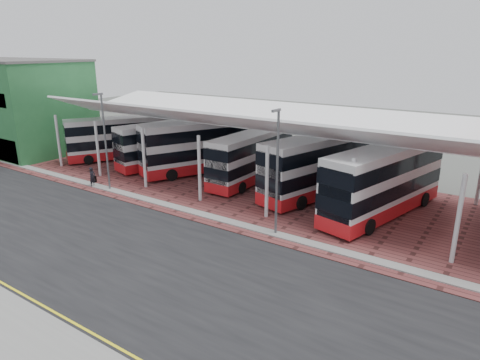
{
  "coord_description": "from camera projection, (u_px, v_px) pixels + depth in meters",
  "views": [
    {
      "loc": [
        14.22,
        -15.82,
        11.53
      ],
      "look_at": [
        -1.05,
        6.73,
        3.03
      ],
      "focal_mm": 32.0,
      "sensor_mm": 36.0,
      "label": 1
    }
  ],
  "objects": [
    {
      "name": "bus_1",
      "position": [
        168.0,
        144.0,
        42.69
      ],
      "size": [
        5.31,
        10.86,
        4.37
      ],
      "rotation": [
        0.0,
        0.0,
        -0.28
      ],
      "color": "silver",
      "rests_on": "forecourt"
    },
    {
      "name": "ground",
      "position": [
        187.0,
        266.0,
        23.55
      ],
      "size": [
        140.0,
        140.0,
        0.0
      ],
      "primitive_type": "plane",
      "color": "#4C4F4A"
    },
    {
      "name": "shop_green",
      "position": [
        43.0,
        108.0,
        46.75
      ],
      "size": [
        6.4,
        10.2,
        10.22
      ],
      "color": "#296937",
      "rests_on": "ground"
    },
    {
      "name": "north_kerb",
      "position": [
        249.0,
        227.0,
        28.43
      ],
      "size": [
        120.0,
        0.8,
        0.14
      ],
      "primitive_type": "cube",
      "color": "slate",
      "rests_on": "ground"
    },
    {
      "name": "bus_4",
      "position": [
        321.0,
        166.0,
        34.1
      ],
      "size": [
        5.7,
        12.04,
        4.84
      ],
      "rotation": [
        0.0,
        0.0,
        -0.27
      ],
      "color": "silver",
      "rests_on": "forecourt"
    },
    {
      "name": "lamp_east",
      "position": [
        277.0,
        169.0,
        26.14
      ],
      "size": [
        0.16,
        0.9,
        8.07
      ],
      "color": "#53555A",
      "rests_on": "ground"
    },
    {
      "name": "shop_cream",
      "position": [
        11.0,
        104.0,
        50.23
      ],
      "size": [
        6.4,
        10.2,
        10.22
      ],
      "color": "beige",
      "rests_on": "ground"
    },
    {
      "name": "yellow_line_far",
      "position": [
        84.0,
        329.0,
        18.25
      ],
      "size": [
        120.0,
        0.12,
        0.01
      ],
      "primitive_type": "cube",
      "color": "yellow",
      "rests_on": "road"
    },
    {
      "name": "lamp_west",
      "position": [
        105.0,
        139.0,
        34.7
      ],
      "size": [
        0.16,
        0.9,
        8.07
      ],
      "color": "#53555A",
      "rests_on": "ground"
    },
    {
      "name": "pedestrian",
      "position": [
        92.0,
        177.0,
        36.47
      ],
      "size": [
        0.54,
        0.7,
        1.71
      ],
      "primitive_type": "imported",
      "rotation": [
        0.0,
        0.0,
        1.8
      ],
      "color": "black",
      "rests_on": "forecourt"
    },
    {
      "name": "bus_0",
      "position": [
        119.0,
        138.0,
        45.42
      ],
      "size": [
        7.57,
        10.42,
        4.4
      ],
      "rotation": [
        0.0,
        0.0,
        -0.54
      ],
      "color": "silver",
      "rests_on": "forecourt"
    },
    {
      "name": "canopy",
      "position": [
        239.0,
        118.0,
        36.05
      ],
      "size": [
        37.0,
        11.63,
        7.07
      ],
      "color": "silver",
      "rests_on": "ground"
    },
    {
      "name": "bus_5",
      "position": [
        384.0,
        182.0,
        29.96
      ],
      "size": [
        5.45,
        12.2,
        4.9
      ],
      "rotation": [
        0.0,
        0.0,
        -0.24
      ],
      "color": "silver",
      "rests_on": "forecourt"
    },
    {
      "name": "bus_3",
      "position": [
        252.0,
        157.0,
        37.69
      ],
      "size": [
        2.66,
        10.55,
        4.35
      ],
      "rotation": [
        0.0,
        0.0,
        -0.0
      ],
      "color": "silver",
      "rests_on": "forecourt"
    },
    {
      "name": "forecourt",
      "position": [
        319.0,
        204.0,
        32.75
      ],
      "size": [
        72.0,
        16.0,
        0.06
      ],
      "primitive_type": "cube",
      "color": "brown",
      "rests_on": "ground"
    },
    {
      "name": "bus_2",
      "position": [
        203.0,
        147.0,
        40.51
      ],
      "size": [
        7.57,
        11.85,
        4.88
      ],
      "rotation": [
        0.0,
        0.0,
        -0.45
      ],
      "color": "silver",
      "rests_on": "forecourt"
    },
    {
      "name": "sidewalk",
      "position": [
        33.0,
        359.0,
        16.41
      ],
      "size": [
        120.0,
        4.0,
        0.14
      ],
      "primitive_type": "cube",
      "color": "slate",
      "rests_on": "ground"
    },
    {
      "name": "yellow_line_near",
      "position": [
        78.0,
        332.0,
        18.01
      ],
      "size": [
        120.0,
        0.12,
        0.01
      ],
      "primitive_type": "cube",
      "color": "yellow",
      "rests_on": "road"
    },
    {
      "name": "suitcase",
      "position": [
        94.0,
        179.0,
        37.86
      ],
      "size": [
        0.33,
        0.24,
        0.57
      ],
      "primitive_type": "cube",
      "color": "black",
      "rests_on": "forecourt"
    },
    {
      "name": "road",
      "position": [
        175.0,
        273.0,
        22.76
      ],
      "size": [
        120.0,
        14.0,
        0.02
      ],
      "primitive_type": "cube",
      "color": "black",
      "rests_on": "ground"
    }
  ]
}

